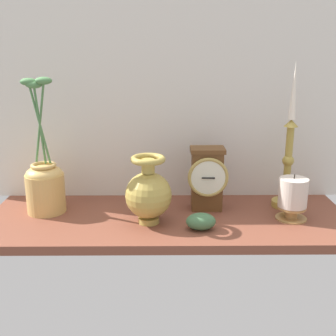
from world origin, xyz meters
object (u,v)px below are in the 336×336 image
brass_vase_bulbous (148,193)px  pillar_candle_front (293,197)px  candlestick_tall_left (288,159)px  brass_vase_jar (45,183)px  mantel_clock (207,178)px

brass_vase_bulbous → pillar_candle_front: bearing=3.4°
candlestick_tall_left → brass_vase_jar: candlestick_tall_left is taller
brass_vase_bulbous → brass_vase_jar: size_ratio=0.48×
brass_vase_bulbous → mantel_clock: bearing=30.7°
brass_vase_jar → brass_vase_bulbous: bearing=-15.5°
mantel_clock → brass_vase_jar: 45.64cm
mantel_clock → brass_vase_bulbous: (-16.31, -9.70, -1.00)cm
candlestick_tall_left → brass_vase_bulbous: (-39.65, -11.79, -6.05)cm
pillar_candle_front → brass_vase_bulbous: bearing=-176.6°
mantel_clock → candlestick_tall_left: (23.34, 2.09, 5.04)cm
candlestick_tall_left → brass_vase_jar: size_ratio=1.10×
brass_vase_bulbous → brass_vase_jar: brass_vase_jar is taller
brass_vase_jar → pillar_candle_front: bearing=-4.9°
brass_vase_jar → pillar_candle_front: (68.07, -5.85, -2.37)cm
mantel_clock → brass_vase_jar: (-45.60, -1.56, -0.73)cm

